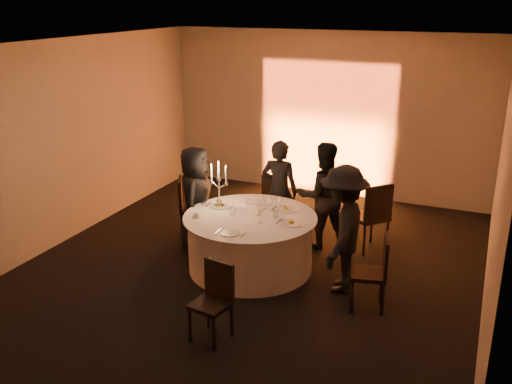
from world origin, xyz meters
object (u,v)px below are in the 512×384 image
at_px(chair_left, 188,204).
at_px(chair_back_left, 277,201).
at_px(chair_right, 375,269).
at_px(guest_back_left, 279,191).
at_px(banquet_table, 250,243).
at_px(guest_back_right, 323,195).
at_px(guest_right, 343,230).
at_px(chair_back_right, 373,213).
at_px(chair_front, 214,296).
at_px(guest_left, 196,199).
at_px(candelabra, 219,191).
at_px(coffee_cup, 196,216).

height_order(chair_left, chair_back_left, chair_back_left).
relative_size(chair_right, guest_back_left, 0.59).
relative_size(banquet_table, guest_back_right, 1.13).
distance_m(chair_left, guest_right, 2.74).
height_order(chair_back_right, chair_front, chair_back_right).
bearing_deg(guest_left, guest_back_left, -67.74).
bearing_deg(candelabra, guest_right, -7.95).
bearing_deg(guest_back_left, banquet_table, 90.24).
bearing_deg(chair_back_right, guest_left, -25.78).
bearing_deg(coffee_cup, banquet_table, 27.14).
height_order(chair_left, chair_front, chair_left).
xyz_separation_m(chair_back_left, coffee_cup, (-0.54, -1.61, 0.25)).
bearing_deg(guest_right, candelabra, -101.52).
bearing_deg(chair_left, chair_back_right, -107.04).
xyz_separation_m(guest_right, coffee_cup, (-1.93, -0.25, -0.02)).
distance_m(chair_right, chair_front, 1.96).
relative_size(chair_left, guest_back_left, 0.60).
height_order(chair_back_left, chair_front, chair_back_left).
bearing_deg(coffee_cup, guest_left, 119.26).
distance_m(guest_back_right, candelabra, 1.55).
relative_size(chair_back_left, chair_right, 1.06).
bearing_deg(chair_front, guest_left, 133.03).
height_order(chair_front, guest_left, guest_left).
height_order(chair_back_left, guest_right, guest_right).
bearing_deg(chair_back_right, coffee_cup, -9.62).
xyz_separation_m(chair_back_right, chair_front, (-1.10, -2.87, -0.11)).
height_order(chair_back_right, guest_left, guest_left).
bearing_deg(candelabra, chair_back_left, 67.80).
distance_m(banquet_table, guest_right, 1.36).
bearing_deg(guest_back_left, guest_left, 39.16).
relative_size(chair_left, chair_back_right, 0.89).
height_order(chair_back_left, guest_left, guest_left).
bearing_deg(guest_back_right, chair_front, 51.26).
relative_size(chair_back_left, chair_back_right, 0.93).
xyz_separation_m(guest_left, coffee_cup, (0.35, -0.63, 0.02)).
relative_size(chair_right, candelabra, 1.38).
xyz_separation_m(chair_left, guest_right, (2.62, -0.73, 0.29)).
bearing_deg(guest_left, chair_back_left, -59.14).
bearing_deg(guest_right, coffee_cup, -86.24).
bearing_deg(candelabra, guest_left, 164.47).
bearing_deg(chair_back_left, chair_left, 30.99).
relative_size(chair_left, chair_front, 1.09).
xyz_separation_m(chair_front, candelabra, (-0.85, 1.83, 0.52)).
bearing_deg(coffee_cup, chair_front, -54.62).
relative_size(chair_front, guest_back_right, 0.54).
bearing_deg(chair_back_right, guest_back_left, -42.26).
xyz_separation_m(chair_right, guest_right, (-0.49, 0.30, 0.30)).
xyz_separation_m(chair_left, guest_left, (0.34, -0.35, 0.25)).
distance_m(banquet_table, chair_front, 1.69).
bearing_deg(chair_right, chair_back_left, -144.51).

